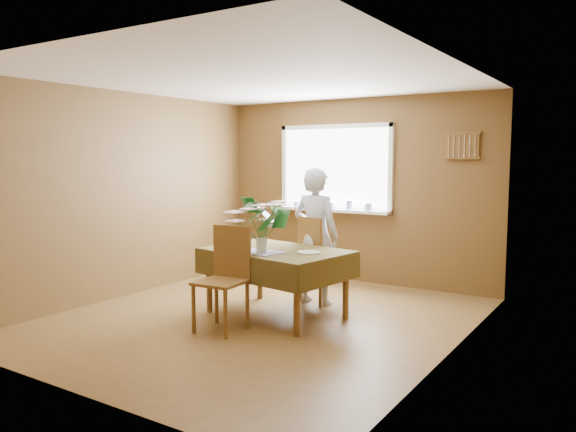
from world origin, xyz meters
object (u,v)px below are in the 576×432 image
Objects in this scene: dining_table at (276,257)px; chair_far at (318,257)px; flower_bouquet at (261,220)px; chair_near at (226,274)px; seated_woman at (316,236)px.

chair_far is at bearing 89.30° from dining_table.
chair_near is at bearing -110.04° from flower_bouquet.
flower_bouquet is (-0.01, -0.25, 0.43)m from dining_table.
dining_table is at bearing 72.03° from chair_near.
seated_woman is at bearing 90.00° from dining_table.
chair_far is 0.99× the size of chair_near.
seated_woman reaches higher than dining_table.
dining_table is at bearing 103.67° from chair_far.
chair_far is 1.67× the size of flower_bouquet.
chair_near is at bearing 79.23° from seated_woman.
dining_table is 0.70m from seated_woman.
flower_bouquet is (0.15, 0.41, 0.51)m from chair_near.
flower_bouquet reaches higher than chair_far.
seated_woman is 2.61× the size of flower_bouquet.
chair_near is 0.64× the size of seated_woman.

